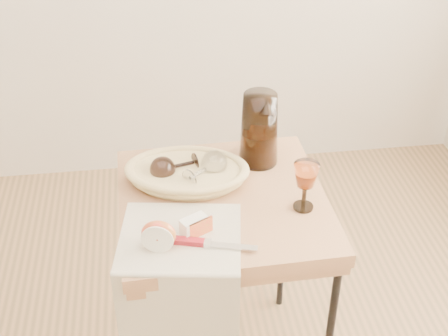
{
  "coord_description": "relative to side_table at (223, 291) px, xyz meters",
  "views": [
    {
      "loc": [
        0.15,
        -1.02,
        1.89
      ],
      "look_at": [
        0.34,
        0.42,
        0.9
      ],
      "focal_mm": 49.75,
      "sensor_mm": 36.0,
      "label": 1
    }
  ],
  "objects": [
    {
      "name": "apple_wedge",
      "position": [
        -0.1,
        -0.16,
        0.42
      ],
      "size": [
        0.08,
        0.07,
        0.05
      ],
      "primitive_type": "cube",
      "rotation": [
        0.0,
        0.0,
        0.5
      ],
      "color": "white",
      "rests_on": "tea_towel"
    },
    {
      "name": "wine_goblet",
      "position": [
        0.22,
        -0.08,
        0.47
      ],
      "size": [
        0.08,
        0.08,
        0.15
      ],
      "primitive_type": null,
      "rotation": [
        0.0,
        0.0,
        -0.05
      ],
      "color": "white",
      "rests_on": "side_table"
    },
    {
      "name": "apple_half",
      "position": [
        -0.2,
        -0.2,
        0.44
      ],
      "size": [
        0.1,
        0.07,
        0.09
      ],
      "primitive_type": "ellipsoid",
      "rotation": [
        0.0,
        0.0,
        -0.22
      ],
      "color": "red",
      "rests_on": "tea_towel"
    },
    {
      "name": "bread_basket",
      "position": [
        -0.1,
        0.09,
        0.42
      ],
      "size": [
        0.37,
        0.29,
        0.06
      ],
      "primitive_type": null,
      "rotation": [
        0.0,
        0.0,
        -0.18
      ],
      "color": "tan",
      "rests_on": "side_table"
    },
    {
      "name": "goblet_lying_b",
      "position": [
        -0.05,
        0.07,
        0.44
      ],
      "size": [
        0.16,
        0.15,
        0.08
      ],
      "primitive_type": null,
      "rotation": [
        0.0,
        0.0,
        0.68
      ],
      "color": "white",
      "rests_on": "bread_basket"
    },
    {
      "name": "pitcher",
      "position": [
        0.14,
        0.18,
        0.51
      ],
      "size": [
        0.21,
        0.27,
        0.28
      ],
      "primitive_type": null,
      "rotation": [
        0.0,
        0.0,
        -0.2
      ],
      "color": "black",
      "rests_on": "side_table"
    },
    {
      "name": "table_knife",
      "position": [
        -0.06,
        -0.22,
        0.4
      ],
      "size": [
        0.23,
        0.08,
        0.02
      ],
      "primitive_type": null,
      "rotation": [
        0.0,
        0.0,
        -0.28
      ],
      "color": "silver",
      "rests_on": "tea_towel"
    },
    {
      "name": "side_table",
      "position": [
        0.0,
        0.0,
        0.0
      ],
      "size": [
        0.63,
        0.63,
        0.78
      ],
      "primitive_type": null,
      "rotation": [
        0.0,
        0.0,
        0.03
      ],
      "color": "brown",
      "rests_on": "floor"
    },
    {
      "name": "goblet_lying_a",
      "position": [
        -0.13,
        0.11,
        0.44
      ],
      "size": [
        0.14,
        0.11,
        0.08
      ],
      "primitive_type": null,
      "rotation": [
        0.0,
        0.0,
        3.4
      ],
      "color": "#32201B",
      "rests_on": "bread_basket"
    },
    {
      "name": "tea_towel",
      "position": [
        -0.14,
        -0.17,
        0.39
      ],
      "size": [
        0.37,
        0.34,
        0.01
      ],
      "primitive_type": "cube",
      "rotation": [
        0.0,
        0.0,
        -0.15
      ],
      "color": "beige",
      "rests_on": "side_table"
    }
  ]
}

